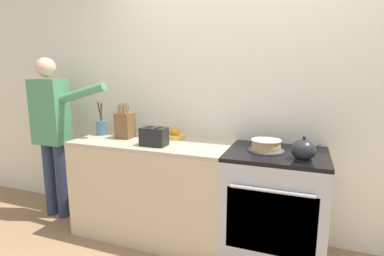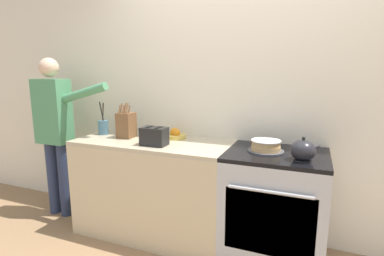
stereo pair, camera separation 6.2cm
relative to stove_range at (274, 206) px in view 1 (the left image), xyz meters
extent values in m
cube|color=silver|center=(-0.35, 0.34, 0.86)|extent=(8.00, 0.04, 2.60)
cube|color=beige|center=(-1.08, 0.00, -0.02)|extent=(1.41, 0.63, 0.85)
cube|color=#BCAD8E|center=(-1.08, 0.00, 0.43)|extent=(1.41, 0.63, 0.03)
cube|color=#B7BABF|center=(0.00, 0.00, -0.02)|extent=(0.76, 0.63, 0.86)
cube|color=black|center=(0.00, -0.31, 0.01)|extent=(0.62, 0.01, 0.47)
cylinder|color=#B7BABF|center=(0.00, -0.33, 0.26)|extent=(0.57, 0.02, 0.02)
cube|color=black|center=(0.00, 0.00, 0.43)|extent=(0.76, 0.63, 0.03)
cylinder|color=#4C4C51|center=(-0.09, 0.01, 0.45)|extent=(0.28, 0.28, 0.01)
cylinder|color=tan|center=(-0.09, 0.01, 0.47)|extent=(0.22, 0.22, 0.04)
cylinder|color=tan|center=(-0.09, 0.01, 0.51)|extent=(0.22, 0.22, 0.04)
cylinder|color=white|center=(-0.09, 0.01, 0.53)|extent=(0.23, 0.23, 0.01)
cylinder|color=#232328|center=(0.19, -0.14, 0.45)|extent=(0.12, 0.12, 0.01)
ellipsoid|color=#232328|center=(0.19, -0.14, 0.52)|extent=(0.17, 0.17, 0.15)
cone|color=#232328|center=(0.27, -0.14, 0.54)|extent=(0.09, 0.04, 0.08)
sphere|color=black|center=(0.19, -0.14, 0.60)|extent=(0.02, 0.02, 0.02)
cube|color=brown|center=(-1.38, 0.03, 0.56)|extent=(0.14, 0.14, 0.24)
cylinder|color=brown|center=(-1.42, -0.01, 0.71)|extent=(0.01, 0.03, 0.07)
cylinder|color=brown|center=(-1.38, -0.01, 0.71)|extent=(0.01, 0.04, 0.07)
cylinder|color=brown|center=(-1.34, -0.01, 0.73)|extent=(0.01, 0.04, 0.10)
cylinder|color=brown|center=(-1.42, 0.02, 0.72)|extent=(0.01, 0.04, 0.09)
cylinder|color=brown|center=(-1.38, 0.02, 0.72)|extent=(0.01, 0.04, 0.09)
cylinder|color=brown|center=(-1.34, 0.03, 0.71)|extent=(0.01, 0.03, 0.07)
cylinder|color=brown|center=(-1.42, 0.06, 0.71)|extent=(0.01, 0.03, 0.07)
cylinder|color=brown|center=(-1.38, 0.06, 0.72)|extent=(0.01, 0.04, 0.09)
cylinder|color=#477084|center=(-1.67, 0.07, 0.51)|extent=(0.10, 0.10, 0.14)
cylinder|color=#A37A51|center=(-1.69, 0.08, 0.62)|extent=(0.03, 0.03, 0.25)
cylinder|color=black|center=(-1.66, 0.05, 0.63)|extent=(0.05, 0.03, 0.28)
cylinder|color=black|center=(-1.69, 0.08, 0.62)|extent=(0.03, 0.03, 0.26)
cylinder|color=gold|center=(-0.94, 0.17, 0.46)|extent=(0.19, 0.19, 0.04)
sphere|color=orange|center=(-0.93, 0.16, 0.50)|extent=(0.07, 0.07, 0.07)
sphere|color=orange|center=(-0.92, 0.16, 0.50)|extent=(0.07, 0.07, 0.07)
sphere|color=orange|center=(-0.94, 0.17, 0.50)|extent=(0.07, 0.07, 0.07)
sphere|color=orange|center=(-0.93, 0.17, 0.50)|extent=(0.07, 0.07, 0.07)
sphere|color=orange|center=(-0.95, 0.17, 0.50)|extent=(0.08, 0.08, 0.08)
cube|color=black|center=(-0.99, -0.14, 0.52)|extent=(0.22, 0.14, 0.15)
cube|color=black|center=(-1.03, -0.14, 0.60)|extent=(0.03, 0.10, 0.00)
cube|color=black|center=(-0.95, -0.14, 0.60)|extent=(0.03, 0.10, 0.00)
cube|color=black|center=(-1.11, -0.14, 0.55)|extent=(0.02, 0.02, 0.01)
cylinder|color=#283351|center=(-2.28, -0.04, -0.05)|extent=(0.11, 0.11, 0.78)
cylinder|color=#283351|center=(-2.12, -0.04, -0.05)|extent=(0.11, 0.11, 0.78)
cube|color=#4C8E60|center=(-2.20, -0.04, 0.66)|extent=(0.34, 0.20, 0.65)
cylinder|color=#4C8E60|center=(-2.41, -0.04, 0.71)|extent=(0.08, 0.08, 0.55)
cylinder|color=#4C8E60|center=(-1.80, -0.04, 0.85)|extent=(0.55, 0.08, 0.22)
sphere|color=beige|center=(-2.20, -0.04, 1.10)|extent=(0.19, 0.19, 0.19)
camera|label=1|loc=(0.17, -2.32, 1.06)|focal=28.00mm
camera|label=2|loc=(0.22, -2.30, 1.06)|focal=28.00mm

